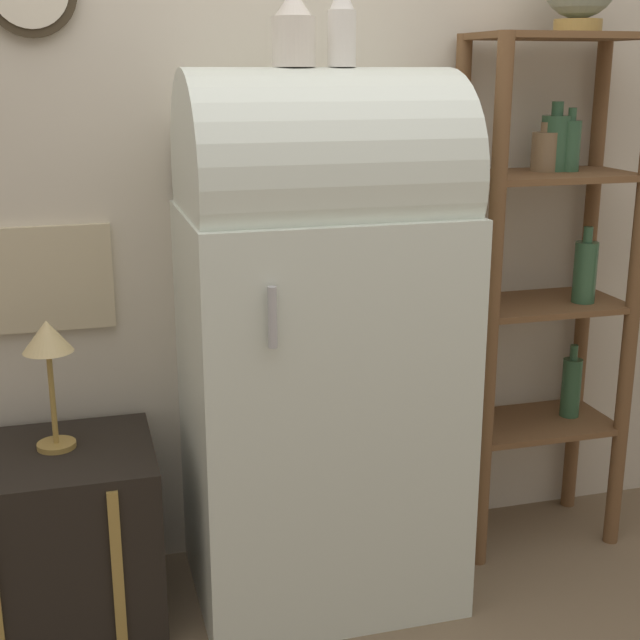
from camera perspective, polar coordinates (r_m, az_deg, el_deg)
The scene contains 8 objects.
ground_plane at distance 2.78m, azimuth 1.44°, elevation -19.04°, with size 12.00×12.00×0.00m, color #7A664C.
wall_back at distance 2.84m, azimuth -1.94°, elevation 10.99°, with size 7.00×0.09×2.70m.
refrigerator at distance 2.63m, azimuth -0.01°, elevation -1.20°, with size 0.78×0.64×1.59m.
suitcase_trunk at distance 2.78m, azimuth -16.49°, elevation -13.20°, with size 0.58×0.49×0.54m.
shelf_unit at distance 3.01m, azimuth 14.30°, elevation 3.34°, with size 0.55×0.33×1.69m.
vase_left at distance 2.51m, azimuth -1.71°, elevation 18.02°, with size 0.12×0.12×0.20m.
vase_center at distance 2.54m, azimuth 1.40°, elevation 18.28°, with size 0.08×0.08×0.23m.
desk_lamp at distance 2.59m, azimuth -17.00°, elevation -1.77°, with size 0.14×0.14×0.38m.
Camera 1 is at (-0.68, -2.18, 1.59)m, focal length 50.00 mm.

